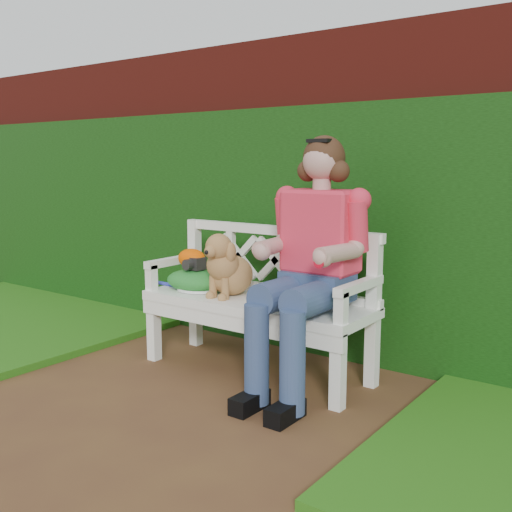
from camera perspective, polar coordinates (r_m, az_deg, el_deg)
The scene contains 11 objects.
ground at distance 3.21m, azimuth -12.69°, elevation -15.69°, with size 60.00×60.00×0.00m, color #4C2D1C.
brick_wall at distance 4.40m, azimuth 5.84°, elevation 5.96°, with size 10.00×0.30×2.20m, color #601710.
ivy_hedge at distance 4.24m, azimuth 4.28°, elevation 2.47°, with size 10.00×0.18×1.70m, color #174D13.
grass_left at distance 5.56m, azimuth -22.08°, elevation -5.26°, with size 2.60×2.00×0.05m, color #184D0F.
garden_bench at distance 3.82m, azimuth 0.00°, elevation -7.59°, with size 1.58×0.60×0.48m, color white, non-canonical shape.
seated_woman at distance 3.45m, azimuth 5.72°, elevation -0.82°, with size 0.63×0.84×1.49m, color #E15681, non-canonical shape.
dog at distance 3.80m, azimuth -2.60°, elevation -0.73°, with size 0.28×0.37×0.41m, color #945F3A, non-canonical shape.
tennis_racket at distance 4.01m, azimuth -5.97°, elevation -3.10°, with size 0.54×0.23×0.03m, color silver, non-canonical shape.
green_bag at distance 4.01m, azimuth -5.84°, elevation -2.25°, with size 0.41×0.32×0.14m, color #2F7326, non-canonical shape.
camera_item at distance 3.99m, azimuth -5.82°, elevation -0.68°, with size 0.12×0.09×0.08m, color black.
baseball_glove at distance 4.04m, azimuth -6.14°, elevation -0.23°, with size 0.21×0.15×0.13m, color #E84F00.
Camera 1 is at (2.23, -1.89, 1.33)m, focal length 42.00 mm.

